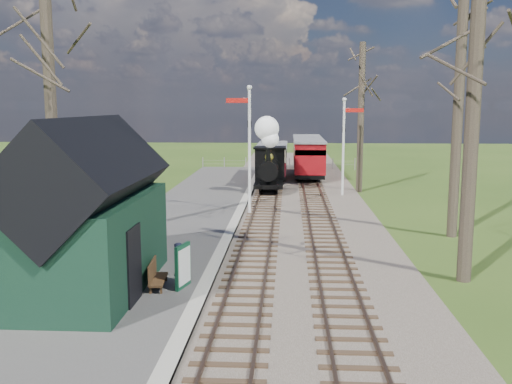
# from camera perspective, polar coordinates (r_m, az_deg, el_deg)

# --- Properties ---
(ground) EXTENTS (140.00, 140.00, 0.00)m
(ground) POSITION_cam_1_polar(r_m,az_deg,el_deg) (12.27, -2.62, -16.78)
(ground) COLOR #2F4A17
(ground) RESTS_ON ground
(distant_hills) EXTENTS (114.40, 48.00, 22.02)m
(distant_hills) POSITION_cam_1_polar(r_m,az_deg,el_deg) (78.40, 3.39, -7.27)
(distant_hills) COLOR #385B23
(distant_hills) RESTS_ON ground
(ballast_bed) EXTENTS (8.00, 60.00, 0.10)m
(ballast_bed) POSITION_cam_1_polar(r_m,az_deg,el_deg) (33.43, 3.49, -0.35)
(ballast_bed) COLOR brown
(ballast_bed) RESTS_ON ground
(track_near) EXTENTS (1.60, 60.00, 0.15)m
(track_near) POSITION_cam_1_polar(r_m,az_deg,el_deg) (33.44, 1.26, -0.24)
(track_near) COLOR brown
(track_near) RESTS_ON ground
(track_far) EXTENTS (1.60, 60.00, 0.15)m
(track_far) POSITION_cam_1_polar(r_m,az_deg,el_deg) (33.45, 5.72, -0.28)
(track_far) COLOR brown
(track_far) RESTS_ON ground
(platform) EXTENTS (5.00, 44.00, 0.20)m
(platform) POSITION_cam_1_polar(r_m,az_deg,el_deg) (25.97, -7.13, -2.90)
(platform) COLOR #474442
(platform) RESTS_ON ground
(coping_strip) EXTENTS (0.40, 44.00, 0.21)m
(coping_strip) POSITION_cam_1_polar(r_m,az_deg,el_deg) (25.66, -2.07, -2.96)
(coping_strip) COLOR #B2AD9E
(coping_strip) RESTS_ON ground
(station_shed) EXTENTS (3.25, 6.30, 4.78)m
(station_shed) POSITION_cam_1_polar(r_m,az_deg,el_deg) (16.27, -16.43, -2.34)
(station_shed) COLOR black
(station_shed) RESTS_ON platform
(semaphore_near) EXTENTS (1.22, 0.24, 6.22)m
(semaphore_near) POSITION_cam_1_polar(r_m,az_deg,el_deg) (27.14, -0.80, 5.17)
(semaphore_near) COLOR silver
(semaphore_near) RESTS_ON ground
(semaphore_far) EXTENTS (1.22, 0.24, 5.72)m
(semaphore_far) POSITION_cam_1_polar(r_m,az_deg,el_deg) (33.23, 8.87, 5.24)
(semaphore_far) COLOR silver
(semaphore_far) RESTS_ON ground
(bare_trees) EXTENTS (15.51, 22.39, 12.00)m
(bare_trees) POSITION_cam_1_polar(r_m,az_deg,el_deg) (21.12, 3.78, 8.47)
(bare_trees) COLOR #382D23
(bare_trees) RESTS_ON ground
(fence_line) EXTENTS (12.60, 0.08, 1.00)m
(fence_line) POSITION_cam_1_polar(r_m,az_deg,el_deg) (47.27, 2.24, 2.91)
(fence_line) COLOR slate
(fence_line) RESTS_ON ground
(locomotive) EXTENTS (1.79, 4.18, 4.48)m
(locomotive) POSITION_cam_1_polar(r_m,az_deg,el_deg) (34.23, 1.32, 3.28)
(locomotive) COLOR black
(locomotive) RESTS_ON ground
(coach) EXTENTS (2.09, 7.16, 2.20)m
(coach) POSITION_cam_1_polar(r_m,az_deg,el_deg) (40.31, 1.64, 3.30)
(coach) COLOR black
(coach) RESTS_ON ground
(red_carriage_a) EXTENTS (2.18, 5.40, 2.30)m
(red_carriage_a) POSITION_cam_1_polar(r_m,az_deg,el_deg) (40.51, 5.33, 3.38)
(red_carriage_a) COLOR black
(red_carriage_a) RESTS_ON ground
(red_carriage_b) EXTENTS (2.18, 5.40, 2.30)m
(red_carriage_b) POSITION_cam_1_polar(r_m,az_deg,el_deg) (45.99, 5.10, 4.00)
(red_carriage_b) COLOR black
(red_carriage_b) RESTS_ON ground
(sign_board) EXTENTS (0.31, 0.84, 1.24)m
(sign_board) POSITION_cam_1_polar(r_m,az_deg,el_deg) (16.21, -7.30, -7.35)
(sign_board) COLOR #0D4025
(sign_board) RESTS_ON platform
(bench) EXTENTS (0.50, 1.35, 0.75)m
(bench) POSITION_cam_1_polar(r_m,az_deg,el_deg) (16.42, -10.05, -8.17)
(bench) COLOR #482F19
(bench) RESTS_ON platform
(person) EXTENTS (0.33, 0.48, 1.28)m
(person) POSITION_cam_1_polar(r_m,az_deg,el_deg) (16.24, -7.61, -7.24)
(person) COLOR #1A1C2F
(person) RESTS_ON platform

